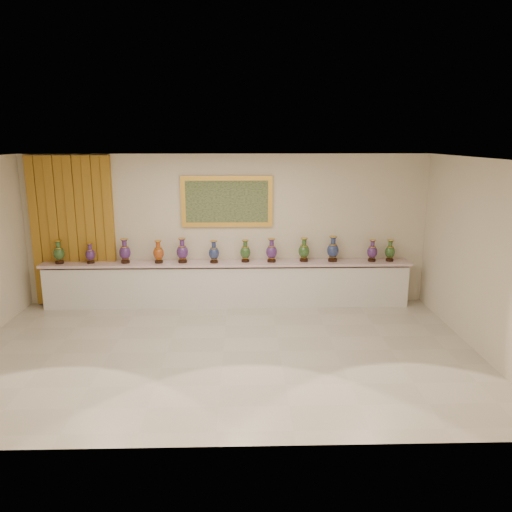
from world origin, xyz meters
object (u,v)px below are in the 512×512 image
Objects in this scene: vase_0 at (59,253)px; vase_1 at (90,254)px; counter at (227,284)px; vase_2 at (125,252)px.

vase_0 reaches higher than vase_1.
counter is 15.15× the size of vase_2.
vase_0 is 1.28m from vase_2.
counter is 2.11m from vase_2.
vase_0 is 1.16× the size of vase_1.
vase_2 is at bearing -179.45° from counter.
vase_0 is 0.60m from vase_1.
vase_0 is 0.97× the size of vase_2.
vase_2 is (0.67, 0.01, 0.04)m from vase_1.
vase_1 reaches higher than counter.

